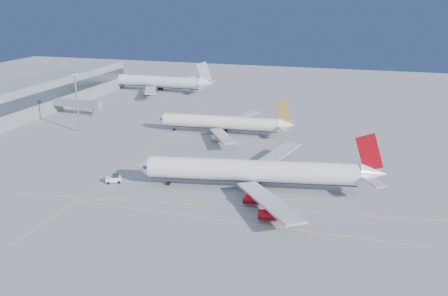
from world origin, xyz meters
TOP-DOWN VIEW (x-y plane):
  - ground at (0.00, 0.00)m, footprint 500.00×500.00m
  - terminal at (-114.93, 85.00)m, footprint 18.40×110.00m
  - jet_bridge at (-93.11, 72.00)m, footprint 23.60×3.60m
  - taxiway_lines at (-14.71, 6.34)m, footprint 118.86×140.00m
  - airliner_virgin at (4.70, 8.16)m, footprint 71.09×63.16m
  - airliner_etihad at (-21.36, 60.64)m, footprint 56.53×52.13m
  - airliner_third at (-82.01, 134.03)m, footprint 66.36×61.33m
  - pushback_tug at (-36.80, 0.97)m, footprint 4.99×4.24m
  - light_mast at (-77.18, 46.51)m, footprint 2.06×2.06m

SIDE VIEW (x-z plane):
  - ground at x=0.00m, z-range 0.00..0.00m
  - taxiway_lines at x=-14.71m, z-range 0.00..0.02m
  - pushback_tug at x=-36.80m, z-range -0.09..2.42m
  - airliner_etihad at x=-21.36m, z-range -2.89..11.87m
  - jet_bridge at x=-93.11m, z-range 1.72..8.62m
  - airliner_virgin at x=4.70m, z-range -3.49..14.11m
  - airliner_third at x=-82.01m, z-range -3.52..14.32m
  - terminal at x=-114.93m, z-range 0.01..15.01m
  - light_mast at x=-77.18m, z-range 2.15..26.03m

